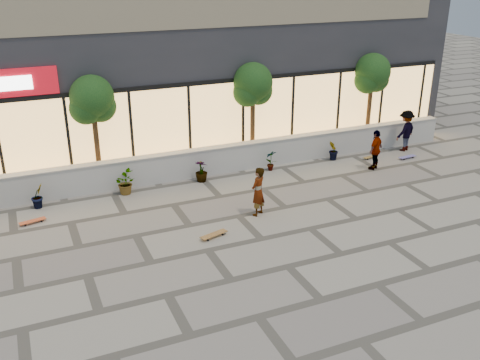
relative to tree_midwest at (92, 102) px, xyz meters
name	(u,v)px	position (x,y,z in m)	size (l,w,h in m)	color
ground	(288,266)	(3.50, -7.70, -2.99)	(80.00, 80.00, 0.00)	gray
planter_wall	(199,162)	(3.50, -0.70, -2.46)	(22.00, 0.42, 1.04)	#B9B8B0
retail_building	(154,41)	(3.50, 4.79, 1.26)	(24.00, 9.17, 8.50)	#27272C
shrub_b	(38,196)	(-2.20, -1.25, -2.58)	(0.45, 0.36, 0.81)	#113615
shrub_c	(124,183)	(0.60, -1.25, -2.58)	(0.73, 0.63, 0.81)	#113615
shrub_d	(201,171)	(3.40, -1.25, -2.58)	(0.45, 0.45, 0.81)	#113615
shrub_e	(271,160)	(6.20, -1.25, -2.58)	(0.43, 0.29, 0.81)	#113615
shrub_f	(333,151)	(9.00, -1.25, -2.58)	(0.45, 0.36, 0.81)	#113615
tree_midwest	(92,102)	(0.00, 0.00, 0.00)	(1.60, 1.50, 3.92)	#4D311B
tree_mideast	(253,87)	(6.00, 0.00, 0.00)	(1.60, 1.50, 3.92)	#4D311B
tree_east	(372,76)	(11.50, 0.00, 0.00)	(1.60, 1.50, 3.92)	#4D311B
skater_center	(258,192)	(4.09, -4.56, -2.19)	(0.58, 0.38, 1.58)	silver
skater_right_near	(376,150)	(9.91, -2.72, -2.21)	(0.91, 0.38, 1.55)	white
skater_right_far	(406,131)	(12.40, -1.40, -2.12)	(1.11, 0.64, 1.72)	maroon
skateboard_center	(214,235)	(2.28, -5.42, -2.90)	(0.89, 0.45, 0.10)	brown
skateboard_left	(33,221)	(-2.48, -2.39, -2.91)	(0.81, 0.36, 0.09)	#B94822
skateboard_right_near	(370,157)	(10.50, -1.68, -2.92)	(0.71, 0.31, 0.08)	brown
skateboard_right_far	(407,157)	(11.86, -2.31, -2.91)	(0.80, 0.27, 0.09)	#5C579F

